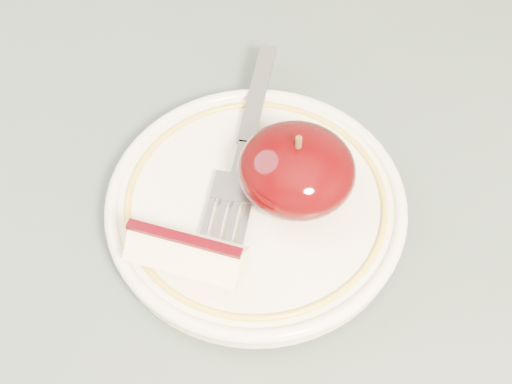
# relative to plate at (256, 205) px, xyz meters

# --- Properties ---
(plate) EXTENTS (0.19, 0.19, 0.02)m
(plate) POSITION_rel_plate_xyz_m (0.00, 0.00, 0.00)
(plate) COLOR beige
(plate) RESTS_ON table
(apple_half) EXTENTS (0.07, 0.07, 0.05)m
(apple_half) POSITION_rel_plate_xyz_m (0.02, 0.01, 0.03)
(apple_half) COLOR black
(apple_half) RESTS_ON plate
(apple_wedge) EXTENTS (0.07, 0.03, 0.03)m
(apple_wedge) POSITION_rel_plate_xyz_m (-0.03, -0.06, 0.02)
(apple_wedge) COLOR #FBEBB9
(apple_wedge) RESTS_ON plate
(fork) EXTENTS (0.04, 0.18, 0.00)m
(fork) POSITION_rel_plate_xyz_m (-0.02, 0.04, 0.01)
(fork) COLOR gray
(fork) RESTS_ON plate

